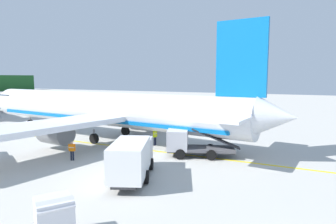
{
  "coord_description": "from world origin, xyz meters",
  "views": [
    {
      "loc": [
        -10.44,
        0.5,
        7.07
      ],
      "look_at": [
        19.24,
        14.65,
        3.15
      ],
      "focal_mm": 31.13,
      "sensor_mm": 36.0,
      "label": 1
    }
  ],
  "objects_px": {
    "service_truck_fuel": "(189,143)",
    "crew_marshaller": "(182,127)",
    "airliner_foreground": "(104,109)",
    "cargo_container_near": "(219,130)",
    "crew_loader_right": "(155,135)",
    "crew_loader_left": "(72,149)",
    "cargo_container_mid": "(54,219)",
    "service_truck_catering": "(132,157)"
  },
  "relations": [
    {
      "from": "airliner_foreground",
      "to": "service_truck_catering",
      "type": "bearing_deg",
      "value": -134.87
    },
    {
      "from": "airliner_foreground",
      "to": "service_truck_fuel",
      "type": "bearing_deg",
      "value": -104.4
    },
    {
      "from": "cargo_container_mid",
      "to": "airliner_foreground",
      "type": "bearing_deg",
      "value": 31.95
    },
    {
      "from": "cargo_container_mid",
      "to": "cargo_container_near",
      "type": "bearing_deg",
      "value": -1.03
    },
    {
      "from": "airliner_foreground",
      "to": "crew_loader_right",
      "type": "distance_m",
      "value": 7.35
    },
    {
      "from": "service_truck_fuel",
      "to": "crew_loader_left",
      "type": "bearing_deg",
      "value": 122.96
    },
    {
      "from": "service_truck_fuel",
      "to": "crew_marshaller",
      "type": "xyz_separation_m",
      "value": [
        9.28,
        4.53,
        -0.22
      ]
    },
    {
      "from": "cargo_container_near",
      "to": "crew_loader_left",
      "type": "distance_m",
      "value": 17.29
    },
    {
      "from": "airliner_foreground",
      "to": "cargo_container_near",
      "type": "xyz_separation_m",
      "value": [
        6.44,
        -11.79,
        -2.53
      ]
    },
    {
      "from": "service_truck_catering",
      "to": "cargo_container_near",
      "type": "xyz_separation_m",
      "value": [
        16.66,
        -1.52,
        -0.7
      ]
    },
    {
      "from": "service_truck_fuel",
      "to": "service_truck_catering",
      "type": "distance_m",
      "value": 7.37
    },
    {
      "from": "airliner_foreground",
      "to": "crew_loader_left",
      "type": "height_order",
      "value": "airliner_foreground"
    },
    {
      "from": "service_truck_fuel",
      "to": "crew_marshaller",
      "type": "relative_size",
      "value": 4.03
    },
    {
      "from": "crew_loader_left",
      "to": "crew_loader_right",
      "type": "height_order",
      "value": "crew_loader_right"
    },
    {
      "from": "cargo_container_mid",
      "to": "crew_loader_right",
      "type": "distance_m",
      "value": 18.13
    },
    {
      "from": "crew_loader_left",
      "to": "crew_loader_right",
      "type": "distance_m",
      "value": 8.8
    },
    {
      "from": "cargo_container_near",
      "to": "crew_marshaller",
      "type": "distance_m",
      "value": 4.64
    },
    {
      "from": "airliner_foreground",
      "to": "crew_loader_right",
      "type": "height_order",
      "value": "airliner_foreground"
    },
    {
      "from": "service_truck_fuel",
      "to": "crew_loader_right",
      "type": "relative_size",
      "value": 3.67
    },
    {
      "from": "service_truck_fuel",
      "to": "crew_loader_right",
      "type": "distance_m",
      "value": 5.31
    },
    {
      "from": "cargo_container_near",
      "to": "crew_loader_left",
      "type": "height_order",
      "value": "cargo_container_near"
    },
    {
      "from": "service_truck_catering",
      "to": "crew_marshaller",
      "type": "relative_size",
      "value": 4.17
    },
    {
      "from": "service_truck_catering",
      "to": "crew_marshaller",
      "type": "distance_m",
      "value": 16.8
    },
    {
      "from": "airliner_foreground",
      "to": "crew_loader_left",
      "type": "relative_size",
      "value": 25.4
    },
    {
      "from": "crew_loader_right",
      "to": "cargo_container_mid",
      "type": "bearing_deg",
      "value": -165.97
    },
    {
      "from": "airliner_foreground",
      "to": "crew_loader_left",
      "type": "bearing_deg",
      "value": -159.76
    },
    {
      "from": "cargo_container_mid",
      "to": "crew_loader_right",
      "type": "bearing_deg",
      "value": 14.03
    },
    {
      "from": "service_truck_fuel",
      "to": "crew_loader_right",
      "type": "bearing_deg",
      "value": 63.13
    },
    {
      "from": "crew_marshaller",
      "to": "airliner_foreground",
      "type": "bearing_deg",
      "value": 131.29
    },
    {
      "from": "service_truck_fuel",
      "to": "crew_loader_left",
      "type": "height_order",
      "value": "service_truck_fuel"
    },
    {
      "from": "crew_marshaller",
      "to": "crew_loader_left",
      "type": "height_order",
      "value": "crew_loader_left"
    },
    {
      "from": "cargo_container_near",
      "to": "crew_loader_right",
      "type": "height_order",
      "value": "cargo_container_near"
    },
    {
      "from": "airliner_foreground",
      "to": "crew_loader_right",
      "type": "xyz_separation_m",
      "value": [
        -0.6,
        -6.95,
        -2.33
      ]
    },
    {
      "from": "airliner_foreground",
      "to": "service_truck_fuel",
      "type": "xyz_separation_m",
      "value": [
        -3.0,
        -11.68,
        -2.21
      ]
    },
    {
      "from": "crew_loader_left",
      "to": "airliner_foreground",
      "type": "bearing_deg",
      "value": 20.24
    },
    {
      "from": "service_truck_fuel",
      "to": "crew_loader_left",
      "type": "xyz_separation_m",
      "value": [
        -5.54,
        8.53,
        -0.21
      ]
    },
    {
      "from": "airliner_foreground",
      "to": "cargo_container_mid",
      "type": "xyz_separation_m",
      "value": [
        -18.19,
        -11.34,
        -2.45
      ]
    },
    {
      "from": "cargo_container_mid",
      "to": "crew_marshaller",
      "type": "height_order",
      "value": "cargo_container_mid"
    },
    {
      "from": "service_truck_fuel",
      "to": "cargo_container_near",
      "type": "relative_size",
      "value": 3.03
    },
    {
      "from": "service_truck_fuel",
      "to": "crew_marshaller",
      "type": "height_order",
      "value": "service_truck_fuel"
    },
    {
      "from": "service_truck_catering",
      "to": "crew_loader_left",
      "type": "relative_size",
      "value": 4.13
    },
    {
      "from": "cargo_container_near",
      "to": "crew_loader_left",
      "type": "xyz_separation_m",
      "value": [
        -14.97,
        8.64,
        0.1
      ]
    }
  ]
}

